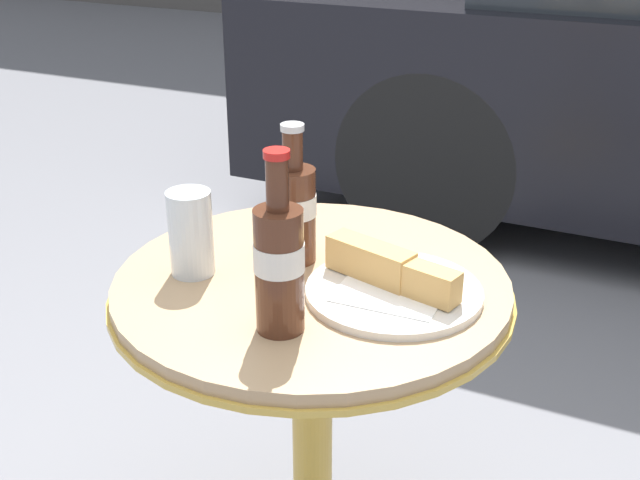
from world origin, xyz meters
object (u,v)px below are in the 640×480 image
Objects in this scene: cola_bottle_left at (279,262)px; cola_bottle_right at (294,209)px; bistro_table at (312,392)px; lunch_plate_near at (393,282)px; drinking_glass at (191,237)px.

cola_bottle_left reaches higher than cola_bottle_right.
bistro_table is 0.34m from cola_bottle_left.
lunch_plate_near is at bearing 57.15° from cola_bottle_left.
cola_bottle_left reaches higher than drinking_glass.
lunch_plate_near is (0.30, 0.07, -0.04)m from drinking_glass.
cola_bottle_left is at bearing -68.03° from cola_bottle_right.
cola_bottle_right is 0.20m from lunch_plate_near.
bistro_table is at bearing 19.74° from drinking_glass.
lunch_plate_near is at bearing 12.63° from drinking_glass.
cola_bottle_right reaches higher than bistro_table.
cola_bottle_right is at bearing 139.23° from bistro_table.
bistro_table is 3.08× the size of cola_bottle_right.
drinking_glass is at bearing 155.63° from cola_bottle_left.
cola_bottle_left is 1.90× the size of drinking_glass.
drinking_glass is (-0.20, 0.09, -0.04)m from cola_bottle_left.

